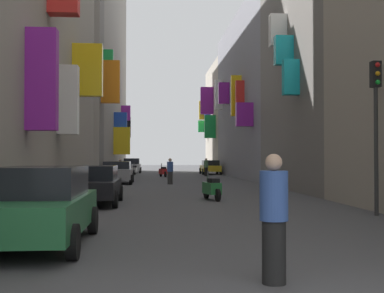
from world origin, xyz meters
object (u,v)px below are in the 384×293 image
at_px(parked_car_yellow, 210,167).
at_px(scooter_green, 212,188).
at_px(parked_car_green, 41,204).
at_px(pedestrian_mid_street, 206,167).
at_px(scooter_red, 163,171).
at_px(parked_car_black, 94,184).
at_px(parked_car_silver, 132,165).
at_px(scooter_white, 134,170).
at_px(pedestrian_far_away, 120,169).
at_px(pedestrian_crossing, 170,171).
at_px(pedestrian_near_right, 274,219).
at_px(parked_car_grey, 117,172).
at_px(traffic_light_far_corner, 376,111).

relative_size(parked_car_yellow, scooter_green, 2.13).
relative_size(parked_car_green, pedestrian_mid_street, 2.73).
xyz_separation_m(scooter_red, pedestrian_mid_street, (3.77, 1.33, 0.31)).
bearing_deg(parked_car_black, parked_car_silver, 89.96).
bearing_deg(scooter_white, pedestrian_mid_street, -29.43).
distance_m(parked_car_green, parked_car_black, 8.42).
bearing_deg(pedestrian_far_away, pedestrian_mid_street, 30.17).
xyz_separation_m(pedestrian_crossing, pedestrian_near_right, (0.47, -24.53, 0.07)).
xyz_separation_m(scooter_white, scooter_red, (2.55, -4.90, 0.00)).
bearing_deg(pedestrian_far_away, scooter_white, 83.71).
relative_size(parked_car_green, pedestrian_far_away, 2.79).
xyz_separation_m(parked_car_grey, pedestrian_near_right, (3.78, -25.75, 0.12)).
bearing_deg(traffic_light_far_corner, pedestrian_crossing, 107.28).
distance_m(parked_car_yellow, pedestrian_near_right, 42.14).
xyz_separation_m(parked_car_green, traffic_light_far_corner, (8.57, 4.24, 2.24)).
bearing_deg(pedestrian_crossing, parked_car_black, -103.98).
relative_size(parked_car_yellow, traffic_light_far_corner, 0.89).
distance_m(parked_car_black, scooter_white, 29.15).
distance_m(pedestrian_crossing, pedestrian_near_right, 24.53).
bearing_deg(parked_car_black, traffic_light_far_corner, -26.11).
bearing_deg(parked_car_grey, pedestrian_near_right, -81.65).
xyz_separation_m(parked_car_black, scooter_white, (0.50, 29.15, -0.26)).
bearing_deg(traffic_light_far_corner, parked_car_green, -153.67).
bearing_deg(parked_car_green, pedestrian_near_right, -40.79).
relative_size(parked_car_grey, scooter_red, 2.21).
xyz_separation_m(scooter_green, pedestrian_mid_street, (2.40, 24.20, 0.31)).
xyz_separation_m(parked_car_black, scooter_red, (3.04, 24.25, -0.26)).
height_order(parked_car_silver, traffic_light_far_corner, traffic_light_far_corner).
xyz_separation_m(parked_car_silver, pedestrian_crossing, (3.19, -22.28, 0.00)).
bearing_deg(parked_car_yellow, parked_car_grey, -115.86).
distance_m(parked_car_black, parked_car_yellow, 31.27).
xyz_separation_m(parked_car_green, scooter_green, (4.47, 9.80, -0.32)).
bearing_deg(scooter_red, parked_car_black, -97.15).
relative_size(parked_car_green, pedestrian_near_right, 2.48).
height_order(parked_car_silver, pedestrian_near_right, pedestrian_near_right).
relative_size(parked_car_green, scooter_red, 2.27).
relative_size(parked_car_green, parked_car_grey, 1.03).
bearing_deg(parked_car_green, parked_car_grey, 90.12).
bearing_deg(pedestrian_far_away, parked_car_silver, 88.42).
distance_m(parked_car_yellow, pedestrian_far_away, 12.03).
bearing_deg(parked_car_yellow, parked_car_silver, 147.76).
height_order(scooter_green, traffic_light_far_corner, traffic_light_far_corner).
xyz_separation_m(pedestrian_near_right, traffic_light_far_corner, (4.84, 7.46, 2.16)).
bearing_deg(pedestrian_mid_street, parked_car_green, -101.43).
distance_m(pedestrian_near_right, traffic_light_far_corner, 9.15).
distance_m(parked_car_grey, scooter_green, 13.51).
bearing_deg(scooter_green, pedestrian_mid_street, 84.33).
relative_size(parked_car_silver, scooter_green, 2.32).
bearing_deg(scooter_white, scooter_green, -81.96).
bearing_deg(traffic_light_far_corner, pedestrian_near_right, -122.97).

